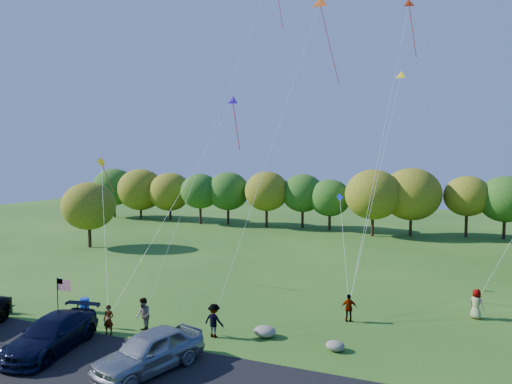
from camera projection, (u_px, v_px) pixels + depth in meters
ground at (183, 340)px, 23.79m from camera, size 140.00×140.00×0.00m
asphalt_lane at (136, 373)px, 20.08m from camera, size 44.00×6.00×0.06m
treeline at (349, 198)px, 56.28m from camera, size 76.44×27.97×8.44m
minivan_navy at (52, 334)px, 22.33m from camera, size 3.14×5.94×1.64m
minivan_silver at (149, 351)px, 20.19m from camera, size 3.63×5.68×1.80m
flyer_a at (109, 320)px, 24.49m from camera, size 0.65×0.50×1.60m
flyer_b at (143, 316)px, 24.73m from camera, size 1.17×1.16×1.91m
flyer_c at (214, 320)px, 24.16m from camera, size 1.22×0.79×1.78m
flyer_d at (349, 308)px, 26.44m from camera, size 1.02×0.67×1.61m
flyer_e at (476, 304)px, 26.93m from camera, size 1.03×0.97×1.77m
trash_barrel at (85, 305)px, 28.06m from camera, size 0.57×0.57×0.86m
flag_assembly at (62, 290)px, 25.70m from camera, size 1.01×0.66×2.74m
boulder_near at (265, 331)px, 24.20m from camera, size 1.20×0.94×0.60m
boulder_far at (335, 346)px, 22.47m from camera, size 0.94×0.79×0.49m
kites_aloft at (324, 32)px, 34.18m from camera, size 30.31×11.53×20.20m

